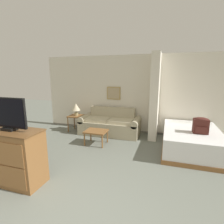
# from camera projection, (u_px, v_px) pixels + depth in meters

# --- Properties ---
(wall_back) EXTENTS (6.57, 0.16, 2.60)m
(wall_back) POSITION_uv_depth(u_px,v_px,m) (134.00, 95.00, 5.90)
(wall_back) COLOR silver
(wall_back) RESTS_ON ground_plane
(wall_partition_pillar) EXTENTS (0.24, 0.74, 2.60)m
(wall_partition_pillar) POSITION_uv_depth(u_px,v_px,m) (155.00, 97.00, 5.29)
(wall_partition_pillar) COLOR silver
(wall_partition_pillar) RESTS_ON ground_plane
(couch) EXTENTS (2.00, 0.84, 0.86)m
(couch) POSITION_uv_depth(u_px,v_px,m) (110.00, 124.00, 5.87)
(couch) COLOR #B7AD8E
(couch) RESTS_ON ground_plane
(coffee_table) EXTENTS (0.61, 0.50, 0.40)m
(coffee_table) POSITION_uv_depth(u_px,v_px,m) (96.00, 132.00, 4.97)
(coffee_table) COLOR brown
(coffee_table) RESTS_ON ground_plane
(side_table) EXTENTS (0.49, 0.49, 0.56)m
(side_table) POSITION_uv_depth(u_px,v_px,m) (76.00, 118.00, 6.13)
(side_table) COLOR brown
(side_table) RESTS_ON ground_plane
(table_lamp) EXTENTS (0.30, 0.30, 0.43)m
(table_lamp) POSITION_uv_depth(u_px,v_px,m) (76.00, 107.00, 6.05)
(table_lamp) COLOR tan
(table_lamp) RESTS_ON side_table
(tv_dresser) EXTENTS (1.13, 0.52, 1.00)m
(tv_dresser) POSITION_uv_depth(u_px,v_px,m) (13.00, 157.00, 3.16)
(tv_dresser) COLOR brown
(tv_dresser) RESTS_ON ground_plane
(tv) EXTENTS (0.77, 0.16, 0.58)m
(tv) POSITION_uv_depth(u_px,v_px,m) (7.00, 114.00, 2.99)
(tv) COLOR black
(tv) RESTS_ON tv_dresser
(bed) EXTENTS (1.41, 2.02, 0.57)m
(bed) POSITION_uv_depth(u_px,v_px,m) (191.00, 140.00, 4.57)
(bed) COLOR brown
(bed) RESTS_ON ground_plane
(backpack) EXTENTS (0.34, 0.27, 0.39)m
(backpack) POSITION_uv_depth(u_px,v_px,m) (201.00, 125.00, 4.20)
(backpack) COLOR #471E19
(backpack) RESTS_ON bed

